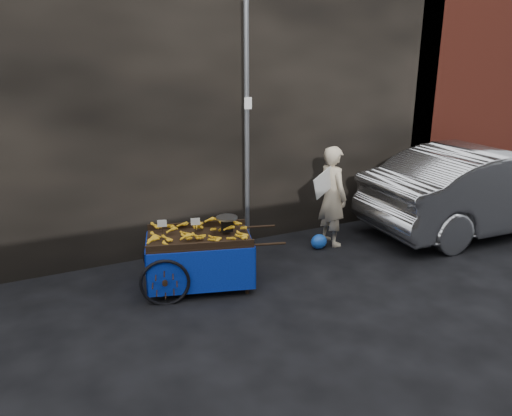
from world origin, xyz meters
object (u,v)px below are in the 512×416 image
banana_cart (196,242)px  parked_car (487,189)px  plastic_bag (319,242)px  vendor (332,196)px

banana_cart → parked_car: bearing=15.1°
parked_car → banana_cart: bearing=92.2°
plastic_bag → parked_car: bearing=-8.9°
parked_car → plastic_bag: bearing=84.4°
banana_cart → plastic_bag: (2.29, 0.40, -0.53)m
parked_car → vendor: bearing=81.2°
plastic_bag → banana_cart: bearing=-170.0°
banana_cart → plastic_bag: banana_cart is taller
banana_cart → plastic_bag: bearing=26.2°
banana_cart → plastic_bag: size_ratio=7.56×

